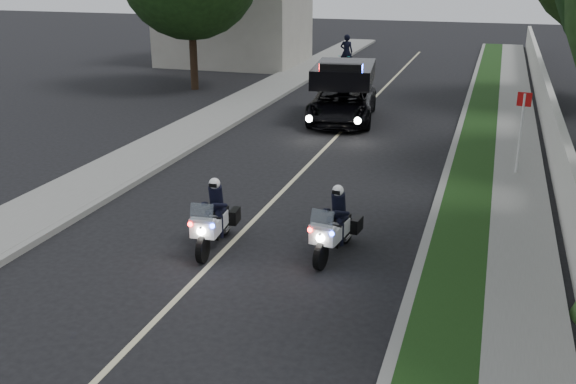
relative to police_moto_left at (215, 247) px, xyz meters
The scene contains 17 objects.
ground 0.85m from the police_moto_left, 71.92° to the right, with size 120.00×120.00×0.00m, color black.
curb_right 10.17m from the police_moto_left, 64.59° to the left, with size 0.20×60.00×0.15m, color gray.
grass_verge 10.49m from the police_moto_left, 61.14° to the left, with size 1.20×60.00×0.16m, color #193814.
sidewalk_right 11.18m from the police_moto_left, 55.29° to the left, with size 1.40×60.00×0.16m, color gray.
property_wall 11.80m from the police_moto_left, 51.29° to the left, with size 0.22×60.00×1.50m, color beige.
curb_left 9.96m from the police_moto_left, 112.65° to the left, with size 0.20×60.00×0.15m, color gray.
sidewalk_left 10.43m from the police_moto_left, 118.24° to the left, with size 2.00×60.00×0.16m, color gray.
building_far 27.23m from the police_moto_left, 111.13° to the left, with size 8.00×6.00×7.00m, color #A8A396.
lane_marking 9.19m from the police_moto_left, 88.35° to the left, with size 0.12×50.00×0.01m, color #BFB78C.
police_moto_left is the anchor object (origin of this frame).
police_moto_right 2.60m from the police_moto_left, ahead, with size 0.63×1.79×1.52m, color silver, non-canonical shape.
police_suv 12.52m from the police_moto_left, 90.53° to the left, with size 2.39×5.15×2.50m, color black.
bicycle 24.07m from the police_moto_left, 96.14° to the left, with size 0.66×1.90×1.00m, color black.
cyclist 24.07m from the police_moto_left, 96.14° to the left, with size 0.69×0.46×1.90m, color black.
sign_post 9.45m from the police_moto_left, 48.50° to the left, with size 0.40×0.40×2.55m, color #A0160B, non-canonical shape.
tree_left_near 18.83m from the police_moto_left, 116.67° to the left, with size 6.52×6.52×10.86m, color #1A3B13, non-canonical shape.
tree_left_far 27.96m from the police_moto_left, 109.95° to the left, with size 6.86×6.86×11.43m, color black, non-canonical shape.
Camera 1 is at (5.20, -11.08, 5.86)m, focal length 40.72 mm.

